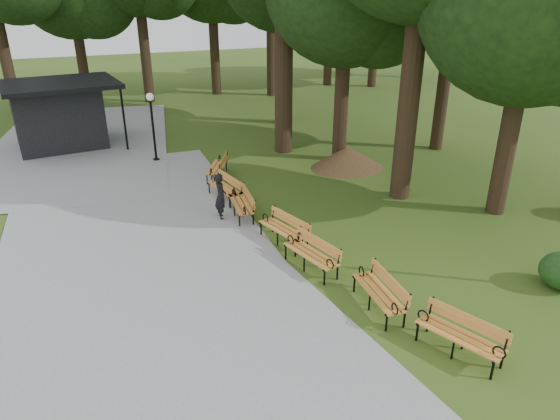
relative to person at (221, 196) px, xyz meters
name	(u,v)px	position (x,y,z in m)	size (l,w,h in m)	color
ground	(289,259)	(0.96, -3.31, -0.77)	(100.00, 100.00, 0.00)	#324F16
path	(127,238)	(-3.04, -0.31, -0.74)	(12.00, 38.00, 0.06)	gray
person	(221,196)	(0.00, 0.00, 0.00)	(0.56, 0.37, 1.55)	black
kiosk	(58,115)	(-4.61, 10.70, 0.75)	(4.85, 4.22, 3.04)	black
lamp_post	(152,112)	(-0.91, 6.84, 1.36)	(0.32, 0.32, 2.94)	black
dirt_mound	(347,157)	(6.31, 2.86, -0.32)	(2.62, 2.62, 0.91)	#47301C
bench_0	(460,336)	(2.57, -8.28, -0.33)	(1.90, 0.64, 0.88)	orange
bench_1	(379,293)	(1.93, -6.28, -0.33)	(1.90, 0.64, 0.88)	orange
bench_2	(311,254)	(1.28, -4.03, -0.33)	(1.90, 0.64, 0.88)	orange
bench_3	(283,230)	(1.18, -2.40, -0.33)	(1.90, 0.64, 0.88)	orange
bench_4	(241,204)	(0.65, -0.08, -0.33)	(1.90, 0.64, 0.88)	orange
bench_5	(225,188)	(0.56, 1.47, -0.33)	(1.90, 0.64, 0.88)	orange
bench_6	(217,167)	(0.94, 3.74, -0.33)	(1.90, 0.64, 0.88)	orange
shrub_2	(558,287)	(6.68, -7.25, -0.77)	(1.10, 1.10, 0.94)	#193D14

